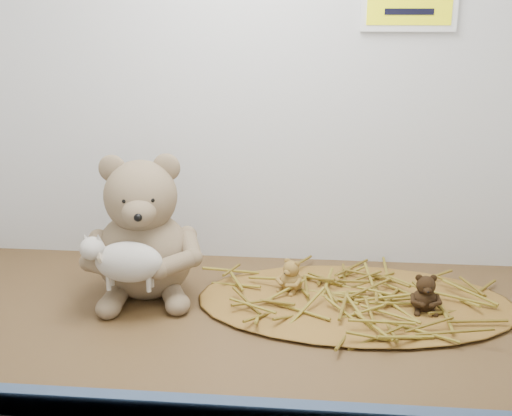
# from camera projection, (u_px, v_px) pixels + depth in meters

# --- Properties ---
(alcove_shell) EXTENTS (1.20, 0.60, 0.90)m
(alcove_shell) POSITION_uv_depth(u_px,v_px,m) (241.00, 56.00, 1.08)
(alcove_shell) COLOR #422A17
(alcove_shell) RESTS_ON ground
(front_rail) EXTENTS (1.19, 0.02, 0.04)m
(front_rail) POSITION_uv_depth(u_px,v_px,m) (211.00, 411.00, 0.85)
(front_rail) COLOR #374C6A
(front_rail) RESTS_ON shelf_floor
(straw_bed) EXTENTS (0.59, 0.34, 0.01)m
(straw_bed) POSITION_uv_depth(u_px,v_px,m) (355.00, 302.00, 1.19)
(straw_bed) COLOR brown
(straw_bed) RESTS_ON shelf_floor
(main_teddy) EXTENTS (0.26, 0.27, 0.27)m
(main_teddy) POSITION_uv_depth(u_px,v_px,m) (143.00, 226.00, 1.20)
(main_teddy) COLOR #8C6E56
(main_teddy) RESTS_ON shelf_floor
(toy_lamb) EXTENTS (0.16, 0.09, 0.10)m
(toy_lamb) POSITION_uv_depth(u_px,v_px,m) (129.00, 262.00, 1.12)
(toy_lamb) COLOR beige
(toy_lamb) RESTS_ON main_teddy
(mini_teddy_tan) EXTENTS (0.07, 0.07, 0.06)m
(mini_teddy_tan) POSITION_uv_depth(u_px,v_px,m) (292.00, 274.00, 1.22)
(mini_teddy_tan) COLOR olive
(mini_teddy_tan) RESTS_ON straw_bed
(mini_teddy_brown) EXTENTS (0.06, 0.06, 0.07)m
(mini_teddy_brown) POSITION_uv_depth(u_px,v_px,m) (425.00, 291.00, 1.14)
(mini_teddy_brown) COLOR black
(mini_teddy_brown) RESTS_ON straw_bed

